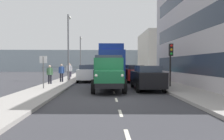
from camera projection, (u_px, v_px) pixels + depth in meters
ground_plane at (110, 80)px, 22.88m from camera, size 80.00×80.00×0.00m
sidewalk_left at (151, 80)px, 23.04m from camera, size 2.58×43.96×0.15m
sidewalk_right at (69, 80)px, 22.73m from camera, size 2.58×43.96×0.15m
road_centreline_markings at (110, 80)px, 23.02m from camera, size 0.12×40.94×0.01m
building_far_block at (165, 54)px, 35.73m from camera, size 7.99×10.25×7.16m
sea_horizon at (108, 61)px, 47.76m from camera, size 80.00×0.80×5.00m
seawall_railing at (108, 68)px, 44.21m from camera, size 28.08×0.08×1.20m
truck_vintage_green at (109, 74)px, 13.92m from camera, size 2.17×5.64×2.43m
lorry_cargo_blue at (111, 62)px, 22.10m from camera, size 2.58×8.20×3.87m
car_black_kerbside_near at (147, 77)px, 14.54m from camera, size 1.87×4.47×1.72m
car_red_kerbside_1 at (134, 73)px, 20.59m from camera, size 1.87×3.99×1.72m
car_teal_kerbside_2 at (129, 71)px, 25.69m from camera, size 1.80×4.41×1.72m
car_white_oppositeside_0 at (88, 73)px, 21.06m from camera, size 1.91×3.91×1.72m
car_maroon_oppositeside_1 at (91, 71)px, 27.00m from camera, size 1.97×4.40×1.72m
car_silver_oppositeside_2 at (94, 70)px, 33.02m from camera, size 1.89×4.08×1.72m
pedestrian_couple_a at (50, 73)px, 17.42m from camera, size 0.53×0.34×1.58m
pedestrian_in_dark_coat at (61, 71)px, 19.27m from camera, size 0.53×0.34×1.67m
pedestrian_strolling at (69, 70)px, 22.28m from camera, size 0.53×0.34×1.81m
pedestrian_with_bag at (69, 70)px, 24.22m from camera, size 0.53×0.34×1.72m
pedestrian_near_railing at (70, 69)px, 26.60m from camera, size 0.53×0.34×1.63m
traffic_light_near at (171, 56)px, 15.30m from camera, size 0.28×0.41×3.20m
lamp_post_promenade at (69, 41)px, 21.56m from camera, size 0.32×1.14×6.84m
lamp_post_far at (81, 52)px, 33.32m from camera, size 0.32×1.14×6.09m
street_sign at (43, 66)px, 14.21m from camera, size 0.50×0.07×2.25m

